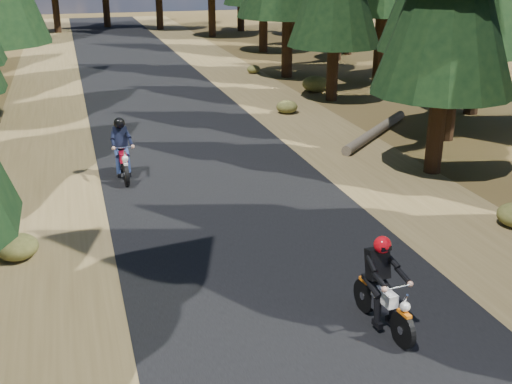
{
  "coord_description": "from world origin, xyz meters",
  "views": [
    {
      "loc": [
        -3.54,
        -10.61,
        5.8
      ],
      "look_at": [
        0.0,
        1.5,
        1.1
      ],
      "focal_mm": 45.0,
      "sensor_mm": 36.0,
      "label": 1
    }
  ],
  "objects": [
    {
      "name": "shoulder_r",
      "position": [
        4.6,
        5.0,
        0.0
      ],
      "size": [
        3.2,
        100.0,
        0.01
      ],
      "primitive_type": "cube",
      "color": "brown",
      "rests_on": "ground"
    },
    {
      "name": "shoulder_l",
      "position": [
        -4.6,
        5.0,
        0.0
      ],
      "size": [
        3.2,
        100.0,
        0.01
      ],
      "primitive_type": "cube",
      "color": "brown",
      "rests_on": "ground"
    },
    {
      "name": "road",
      "position": [
        0.0,
        5.0,
        0.01
      ],
      "size": [
        6.0,
        100.0,
        0.01
      ],
      "primitive_type": "cube",
      "color": "black",
      "rests_on": "ground"
    },
    {
      "name": "rider_lead",
      "position": [
        1.01,
        -2.43,
        0.53
      ],
      "size": [
        0.7,
        1.82,
        1.58
      ],
      "rotation": [
        0.0,
        0.0,
        3.24
      ],
      "color": "white",
      "rests_on": "road"
    },
    {
      "name": "understory_shrubs",
      "position": [
        1.24,
        8.61,
        0.28
      ],
      "size": [
        15.07,
        31.52,
        0.71
      ],
      "color": "#474C1E",
      "rests_on": "ground"
    },
    {
      "name": "ground",
      "position": [
        0.0,
        0.0,
        0.0
      ],
      "size": [
        120.0,
        120.0,
        0.0
      ],
      "primitive_type": "plane",
      "color": "#49381A",
      "rests_on": "ground"
    },
    {
      "name": "log_near",
      "position": [
        6.27,
        8.44,
        0.16
      ],
      "size": [
        4.07,
        3.98,
        0.32
      ],
      "primitive_type": "cylinder",
      "rotation": [
        0.0,
        1.57,
        0.77
      ],
      "color": "#4C4233",
      "rests_on": "ground"
    },
    {
      "name": "rider_follow",
      "position": [
        -2.36,
        6.33,
        0.56
      ],
      "size": [
        0.63,
        1.9,
        1.68
      ],
      "rotation": [
        0.0,
        0.0,
        3.18
      ],
      "color": "#A20A1F",
      "rests_on": "road"
    }
  ]
}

